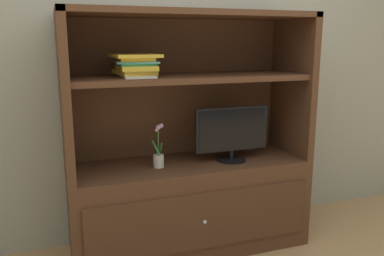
% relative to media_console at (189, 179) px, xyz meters
% --- Properties ---
extents(painted_rear_wall, '(6.00, 0.10, 2.80)m').
position_rel_media_console_xyz_m(painted_rear_wall, '(0.00, 0.34, 0.90)').
color(painted_rear_wall, gray).
rests_on(painted_rear_wall, ground_plane).
extents(media_console, '(1.63, 0.58, 1.63)m').
position_rel_media_console_xyz_m(media_console, '(0.00, 0.00, 0.00)').
color(media_console, '#4C2D1C').
rests_on(media_console, ground_plane).
extents(tv_monitor, '(0.53, 0.20, 0.38)m').
position_rel_media_console_xyz_m(tv_monitor, '(0.29, -0.07, 0.32)').
color(tv_monitor, black).
rests_on(tv_monitor, media_console).
extents(potted_plant, '(0.07, 0.11, 0.30)m').
position_rel_media_console_xyz_m(potted_plant, '(-0.23, -0.05, 0.20)').
color(potted_plant, beige).
rests_on(potted_plant, media_console).
extents(magazine_stack, '(0.29, 0.34, 0.14)m').
position_rel_media_console_xyz_m(magazine_stack, '(-0.36, -0.01, 0.79)').
color(magazine_stack, silver).
rests_on(magazine_stack, media_console).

